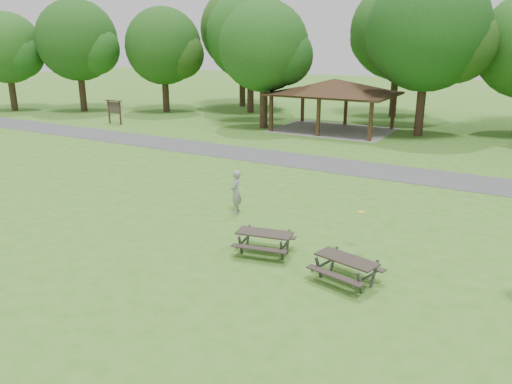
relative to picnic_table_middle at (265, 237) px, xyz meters
The scene contains 16 objects.
ground 3.23m from the picnic_table_middle, 140.19° to the right, with size 160.00×160.00×0.00m, color #3D7320.
asphalt_path 12.22m from the picnic_table_middle, 101.53° to the left, with size 120.00×3.20×0.02m, color #464648.
pavilion 23.03m from the picnic_table_middle, 106.34° to the left, with size 8.60×7.01×3.76m.
notice_board 27.55m from the picnic_table_middle, 144.57° to the left, with size 1.60×0.30×1.88m.
tree_row_a 36.77m from the picnic_table_middle, 146.63° to the left, with size 7.56×7.20×9.97m.
tree_row_b 33.52m from the picnic_table_middle, 134.83° to the left, with size 7.14×6.80×9.28m.
tree_row_c 32.12m from the picnic_table_middle, 121.20° to the left, with size 8.19×7.80×10.67m.
tree_row_d 24.00m from the picnic_table_middle, 119.00° to the left, with size 6.93×6.60×9.27m.
tree_row_e 23.82m from the picnic_table_middle, 90.85° to the left, with size 8.40×8.00×11.02m.
tree_deep_a 36.70m from the picnic_table_middle, 122.39° to the left, with size 8.40×8.00×11.38m.
tree_deep_b 31.93m from the picnic_table_middle, 97.97° to the left, with size 8.40×8.00×11.13m.
tree_flank_left 40.44m from the picnic_table_middle, 154.95° to the left, with size 6.72×6.40×8.93m.
picnic_table_middle is the anchor object (origin of this frame).
picnic_table_far 2.95m from the picnic_table_middle, 10.78° to the right, with size 2.01×1.75×0.75m.
frisbee_in_flight 3.14m from the picnic_table_middle, 34.69° to the left, with size 0.29×0.29×0.02m.
frisbee_thrower 4.10m from the picnic_table_middle, 134.73° to the left, with size 0.62×0.41×1.69m, color gray.
Camera 1 is at (9.44, -10.64, 6.50)m, focal length 35.00 mm.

